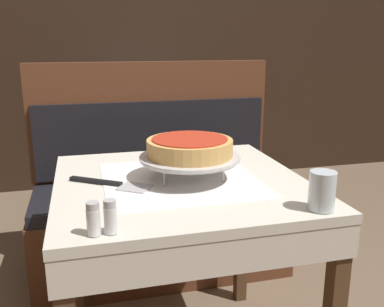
{
  "coord_description": "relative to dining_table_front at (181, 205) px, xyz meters",
  "views": [
    {
      "loc": [
        -0.31,
        -1.34,
        1.22
      ],
      "look_at": [
        0.03,
        -0.04,
        0.86
      ],
      "focal_mm": 40.0,
      "sensor_mm": 36.0,
      "label": 1
    }
  ],
  "objects": [
    {
      "name": "dining_table_front",
      "position": [
        0.0,
        0.0,
        0.0
      ],
      "size": [
        0.83,
        0.83,
        0.76
      ],
      "color": "beige",
      "rests_on": "ground_plane"
    },
    {
      "name": "pizza_pan_stand",
      "position": [
        0.03,
        -0.01,
        0.16
      ],
      "size": [
        0.34,
        0.34,
        0.08
      ],
      "color": "#ADADB2",
      "rests_on": "dining_table_front"
    },
    {
      "name": "booth_bench",
      "position": [
        0.06,
        0.79,
        -0.35
      ],
      "size": [
        1.31,
        0.52,
        1.11
      ],
      "color": "brown",
      "rests_on": "ground_plane"
    },
    {
      "name": "salt_shaker",
      "position": [
        -0.3,
        -0.36,
        0.13
      ],
      "size": [
        0.03,
        0.03,
        0.08
      ],
      "color": "silver",
      "rests_on": "dining_table_front"
    },
    {
      "name": "pepper_shaker",
      "position": [
        -0.26,
        -0.36,
        0.13
      ],
      "size": [
        0.03,
        0.03,
        0.08
      ],
      "color": "silver",
      "rests_on": "dining_table_front"
    },
    {
      "name": "back_wall_panel",
      "position": [
        0.0,
        2.29,
        0.53
      ],
      "size": [
        6.0,
        0.04,
        2.4
      ],
      "primitive_type": "cube",
      "color": "black",
      "rests_on": "ground_plane"
    },
    {
      "name": "water_glass_near",
      "position": [
        0.32,
        -0.36,
        0.15
      ],
      "size": [
        0.07,
        0.07,
        0.11
      ],
      "color": "silver",
      "rests_on": "dining_table_front"
    },
    {
      "name": "pizza_server",
      "position": [
        -0.23,
        -0.0,
        0.1
      ],
      "size": [
        0.27,
        0.21,
        0.01
      ],
      "color": "#BCBCC1",
      "rests_on": "dining_table_front"
    },
    {
      "name": "condiment_caddy",
      "position": [
        0.29,
        1.87,
        0.14
      ],
      "size": [
        0.11,
        0.11,
        0.18
      ],
      "color": "black",
      "rests_on": "dining_table_rear"
    },
    {
      "name": "dining_table_rear",
      "position": [
        0.19,
        1.81,
        -0.02
      ],
      "size": [
        0.72,
        0.72,
        0.76
      ],
      "color": "#194799",
      "rests_on": "ground_plane"
    },
    {
      "name": "deep_dish_pizza",
      "position": [
        0.03,
        -0.01,
        0.2
      ],
      "size": [
        0.29,
        0.29,
        0.06
      ],
      "color": "tan",
      "rests_on": "pizza_pan_stand"
    }
  ]
}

